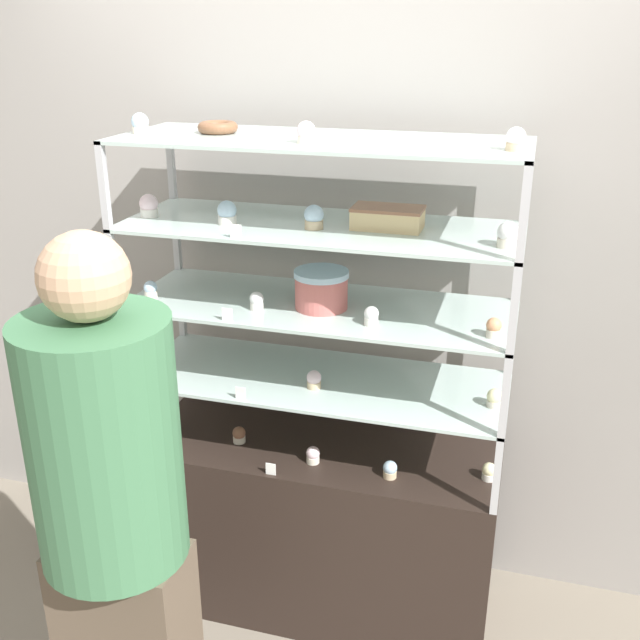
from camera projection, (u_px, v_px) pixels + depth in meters
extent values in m
plane|color=gray|center=(320.00, 597.00, 3.04)|extent=(20.00, 20.00, 0.00)
cube|color=gray|center=(348.00, 264.00, 2.91)|extent=(8.00, 0.05, 2.60)
cube|color=black|center=(320.00, 525.00, 2.91)|extent=(1.32, 0.49, 0.71)
cube|color=#B7B7BC|center=(186.00, 366.00, 3.11)|extent=(0.02, 0.02, 0.28)
cube|color=#B7B7BC|center=(505.00, 407.00, 2.77)|extent=(0.02, 0.02, 0.28)
cube|color=#B7B7BC|center=(129.00, 419.00, 2.69)|extent=(0.02, 0.02, 0.28)
cube|color=#B7B7BC|center=(497.00, 475.00, 2.35)|extent=(0.02, 0.02, 0.28)
cube|color=#B2C6C1|center=(320.00, 380.00, 2.68)|extent=(1.32, 0.49, 0.01)
cube|color=#B7B7BC|center=(181.00, 302.00, 3.00)|extent=(0.02, 0.02, 0.28)
cube|color=#B7B7BC|center=(512.00, 337.00, 2.67)|extent=(0.02, 0.02, 0.28)
cube|color=#B7B7BC|center=(121.00, 348.00, 2.58)|extent=(0.02, 0.02, 0.28)
cube|color=#B7B7BC|center=(505.00, 396.00, 2.25)|extent=(0.02, 0.02, 0.28)
cube|color=#B2C6C1|center=(320.00, 306.00, 2.58)|extent=(1.32, 0.49, 0.01)
cube|color=#B7B7BC|center=(176.00, 234.00, 2.90)|extent=(0.02, 0.02, 0.28)
cube|color=#B7B7BC|center=(520.00, 262.00, 2.56)|extent=(0.02, 0.02, 0.28)
cube|color=#B7B7BC|center=(113.00, 270.00, 2.48)|extent=(0.02, 0.02, 0.28)
cube|color=#B7B7BC|center=(514.00, 309.00, 2.15)|extent=(0.02, 0.02, 0.28)
cube|color=#B2C6C1|center=(320.00, 227.00, 2.47)|extent=(1.32, 0.49, 0.01)
cube|color=#B7B7BC|center=(171.00, 161.00, 2.79)|extent=(0.02, 0.02, 0.28)
cube|color=#B7B7BC|center=(529.00, 180.00, 2.46)|extent=(0.02, 0.02, 0.28)
cube|color=#B7B7BC|center=(104.00, 186.00, 2.37)|extent=(0.02, 0.02, 0.28)
cube|color=#B7B7BC|center=(524.00, 212.00, 2.04)|extent=(0.02, 0.02, 0.28)
cube|color=#B2C6C1|center=(320.00, 140.00, 2.37)|extent=(1.32, 0.49, 0.01)
cylinder|color=#C66660|center=(321.00, 292.00, 2.53)|extent=(0.18, 0.18, 0.11)
cylinder|color=silver|center=(321.00, 274.00, 2.50)|extent=(0.19, 0.19, 0.02)
cube|color=#DBBC84|center=(388.00, 219.00, 2.42)|extent=(0.22, 0.13, 0.06)
cube|color=#8C5B42|center=(388.00, 208.00, 2.41)|extent=(0.23, 0.13, 0.01)
cylinder|color=white|center=(165.00, 430.00, 2.87)|extent=(0.05, 0.05, 0.02)
sphere|color=#F4EAB2|center=(164.00, 425.00, 2.86)|extent=(0.05, 0.05, 0.05)
cylinder|color=beige|center=(239.00, 439.00, 2.81)|extent=(0.05, 0.05, 0.02)
sphere|color=#8C5B42|center=(239.00, 433.00, 2.80)|extent=(0.05, 0.05, 0.05)
cylinder|color=beige|center=(313.00, 459.00, 2.68)|extent=(0.05, 0.05, 0.02)
sphere|color=silver|center=(313.00, 453.00, 2.67)|extent=(0.05, 0.05, 0.05)
cylinder|color=#CCB28C|center=(390.00, 474.00, 2.59)|extent=(0.05, 0.05, 0.02)
sphere|color=silver|center=(390.00, 468.00, 2.58)|extent=(0.05, 0.05, 0.05)
cylinder|color=white|center=(489.00, 476.00, 2.58)|extent=(0.05, 0.05, 0.02)
sphere|color=#F4EAB2|center=(489.00, 470.00, 2.57)|extent=(0.05, 0.05, 0.05)
cube|color=white|center=(271.00, 469.00, 2.60)|extent=(0.04, 0.00, 0.04)
cylinder|color=#CCB28C|center=(152.00, 366.00, 2.75)|extent=(0.05, 0.05, 0.02)
sphere|color=white|center=(151.00, 359.00, 2.74)|extent=(0.05, 0.05, 0.05)
cylinder|color=#CCB28C|center=(313.00, 384.00, 2.61)|extent=(0.05, 0.05, 0.02)
sphere|color=silver|center=(313.00, 378.00, 2.60)|extent=(0.05, 0.05, 0.05)
cylinder|color=beige|center=(494.00, 403.00, 2.48)|extent=(0.05, 0.05, 0.02)
sphere|color=#F4EAB2|center=(495.00, 396.00, 2.47)|extent=(0.05, 0.05, 0.05)
cube|color=white|center=(241.00, 393.00, 2.52)|extent=(0.04, 0.00, 0.04)
cylinder|color=beige|center=(151.00, 294.00, 2.63)|extent=(0.05, 0.05, 0.03)
sphere|color=silver|center=(150.00, 287.00, 2.62)|extent=(0.05, 0.05, 0.05)
cylinder|color=white|center=(257.00, 306.00, 2.53)|extent=(0.05, 0.05, 0.03)
sphere|color=white|center=(257.00, 299.00, 2.52)|extent=(0.05, 0.05, 0.05)
cylinder|color=white|center=(371.00, 321.00, 2.40)|extent=(0.05, 0.05, 0.03)
sphere|color=white|center=(371.00, 313.00, 2.39)|extent=(0.05, 0.05, 0.05)
cylinder|color=beige|center=(493.00, 333.00, 2.31)|extent=(0.05, 0.05, 0.03)
sphere|color=#E5996B|center=(494.00, 325.00, 2.30)|extent=(0.05, 0.05, 0.05)
cube|color=white|center=(227.00, 315.00, 2.43)|extent=(0.04, 0.00, 0.04)
cylinder|color=white|center=(149.00, 212.00, 2.57)|extent=(0.06, 0.06, 0.03)
sphere|color=silver|center=(149.00, 203.00, 2.56)|extent=(0.06, 0.06, 0.06)
cylinder|color=white|center=(227.00, 220.00, 2.48)|extent=(0.06, 0.06, 0.03)
sphere|color=silver|center=(227.00, 210.00, 2.47)|extent=(0.06, 0.06, 0.06)
cylinder|color=#CCB28C|center=(314.00, 224.00, 2.42)|extent=(0.06, 0.06, 0.03)
sphere|color=silver|center=(314.00, 215.00, 2.41)|extent=(0.06, 0.06, 0.06)
cylinder|color=beige|center=(507.00, 242.00, 2.22)|extent=(0.06, 0.06, 0.03)
sphere|color=white|center=(508.00, 232.00, 2.21)|extent=(0.06, 0.06, 0.06)
cube|color=white|center=(236.00, 231.00, 2.31)|extent=(0.04, 0.00, 0.04)
cylinder|color=beige|center=(141.00, 130.00, 2.47)|extent=(0.05, 0.05, 0.02)
sphere|color=silver|center=(140.00, 122.00, 2.46)|extent=(0.06, 0.06, 0.06)
cylinder|color=beige|center=(306.00, 140.00, 2.26)|extent=(0.05, 0.05, 0.02)
sphere|color=silver|center=(306.00, 130.00, 2.25)|extent=(0.06, 0.06, 0.06)
cylinder|color=#CCB28C|center=(515.00, 147.00, 2.14)|extent=(0.05, 0.05, 0.02)
sphere|color=white|center=(516.00, 137.00, 2.13)|extent=(0.06, 0.06, 0.06)
cube|color=white|center=(275.00, 141.00, 2.17)|extent=(0.04, 0.00, 0.04)
torus|color=brown|center=(218.00, 127.00, 2.48)|extent=(0.13, 0.13, 0.04)
cylinder|color=#3F724C|center=(105.00, 443.00, 1.97)|extent=(0.40, 0.40, 0.70)
sphere|color=tan|center=(84.00, 277.00, 1.80)|extent=(0.23, 0.23, 0.23)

